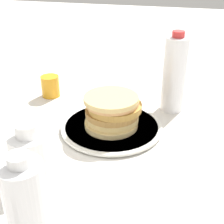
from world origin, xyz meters
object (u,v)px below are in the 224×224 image
plate (112,127)px  water_bottle_mid (174,74)px  juice_glass (50,86)px  water_bottle_near (27,211)px  cream_jug (30,154)px  pancake_stack (112,110)px

plate → water_bottle_mid: 0.25m
plate → juice_glass: size_ratio=3.99×
water_bottle_near → water_bottle_mid: 0.61m
cream_jug → water_bottle_near: (-0.18, -0.09, 0.04)m
plate → pancake_stack: bearing=5.3°
juice_glass → plate: bearing=-122.1°
plate → water_bottle_mid: bearing=-42.7°
cream_jug → juice_glass: bearing=18.6°
cream_jug → water_bottle_mid: water_bottle_mid is taller
plate → water_bottle_near: 0.43m
water_bottle_mid → plate: bearing=137.3°
water_bottle_near → water_bottle_mid: water_bottle_mid is taller
juice_glass → cream_jug: (-0.40, -0.13, 0.02)m
juice_glass → water_bottle_near: bearing=-158.6°
juice_glass → cream_jug: 0.42m
plate → cream_jug: size_ratio=2.11×
juice_glass → water_bottle_near: water_bottle_near is taller
plate → water_bottle_mid: size_ratio=1.15×
plate → water_bottle_near: bearing=176.1°
cream_jug → plate: bearing=-27.1°
cream_jug → water_bottle_near: bearing=-152.8°
plate → water_bottle_near: (-0.42, 0.03, 0.09)m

